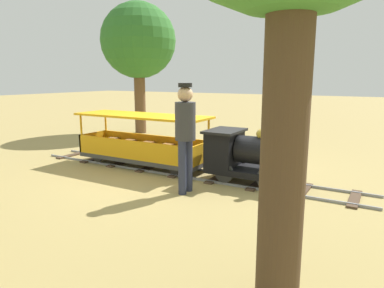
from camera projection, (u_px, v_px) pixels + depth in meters
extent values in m
plane|color=#A38C51|center=(189.00, 174.00, 6.22)|extent=(60.00, 60.00, 0.00)
cube|color=gray|center=(190.00, 168.00, 6.52)|extent=(0.03, 6.40, 0.04)
cube|color=gray|center=(174.00, 175.00, 6.05)|extent=(0.03, 6.40, 0.04)
cube|color=#4C3828|center=(73.00, 155.00, 7.68)|extent=(0.79, 0.14, 0.03)
cube|color=#4C3828|center=(96.00, 159.00, 7.33)|extent=(0.79, 0.14, 0.03)
cube|color=#4C3828|center=(122.00, 163.00, 6.98)|extent=(0.79, 0.14, 0.03)
cube|color=#4C3828|center=(151.00, 167.00, 6.63)|extent=(0.79, 0.14, 0.03)
cube|color=#4C3828|center=(182.00, 172.00, 6.28)|extent=(0.79, 0.14, 0.03)
cube|color=#4C3828|center=(218.00, 178.00, 5.94)|extent=(0.79, 0.14, 0.03)
cube|color=#4C3828|center=(258.00, 184.00, 5.59)|extent=(0.79, 0.14, 0.03)
cube|color=#4C3828|center=(303.00, 191.00, 5.24)|extent=(0.79, 0.14, 0.03)
cube|color=#4C3828|center=(355.00, 199.00, 4.89)|extent=(0.79, 0.14, 0.03)
cube|color=black|center=(251.00, 171.00, 5.61)|extent=(0.67, 1.40, 0.10)
cylinder|color=black|center=(264.00, 151.00, 5.45)|extent=(0.44, 0.85, 0.44)
cylinder|color=#B7932D|center=(291.00, 154.00, 5.24)|extent=(0.37, 0.02, 0.37)
cylinder|color=black|center=(284.00, 130.00, 5.23)|extent=(0.12, 0.12, 0.29)
sphere|color=#B7932D|center=(261.00, 134.00, 5.42)|extent=(0.16, 0.16, 0.16)
cube|color=black|center=(224.00, 148.00, 5.78)|extent=(0.67, 0.45, 0.55)
cube|color=black|center=(225.00, 131.00, 5.73)|extent=(0.75, 0.53, 0.04)
sphere|color=#F2EAB2|center=(294.00, 137.00, 5.17)|extent=(0.10, 0.10, 0.10)
cylinder|color=#2D2D2D|center=(277.00, 171.00, 5.67)|extent=(0.05, 0.32, 0.32)
cylinder|color=#2D2D2D|center=(267.00, 179.00, 5.21)|extent=(0.05, 0.32, 0.32)
cylinder|color=#2D2D2D|center=(237.00, 165.00, 6.02)|extent=(0.05, 0.32, 0.32)
cylinder|color=#2D2D2D|center=(224.00, 173.00, 5.55)|extent=(0.05, 0.32, 0.32)
cube|color=#3F3F3F|center=(143.00, 157.00, 6.69)|extent=(0.75, 2.60, 0.08)
cube|color=orange|center=(153.00, 144.00, 6.95)|extent=(0.04, 2.60, 0.35)
cube|color=orange|center=(130.00, 150.00, 6.35)|extent=(0.04, 2.60, 0.35)
cube|color=orange|center=(201.00, 154.00, 6.03)|extent=(0.75, 0.04, 0.35)
cube|color=orange|center=(94.00, 141.00, 7.28)|extent=(0.75, 0.04, 0.35)
cylinder|color=orange|center=(209.00, 139.00, 6.30)|extent=(0.04, 0.04, 0.75)
cylinder|color=orange|center=(189.00, 146.00, 5.71)|extent=(0.04, 0.04, 0.75)
cylinder|color=orange|center=(106.00, 129.00, 7.52)|extent=(0.04, 0.04, 0.75)
cylinder|color=orange|center=(82.00, 134.00, 6.93)|extent=(0.04, 0.04, 0.75)
cube|color=orange|center=(141.00, 116.00, 6.54)|extent=(0.85, 2.70, 0.04)
cube|color=olive|center=(107.00, 145.00, 7.11)|extent=(0.59, 0.20, 0.24)
cube|color=olive|center=(124.00, 147.00, 6.89)|extent=(0.59, 0.20, 0.24)
cube|color=olive|center=(142.00, 149.00, 6.66)|extent=(0.59, 0.20, 0.24)
cube|color=olive|center=(162.00, 152.00, 6.44)|extent=(0.59, 0.20, 0.24)
cube|color=olive|center=(183.00, 155.00, 6.21)|extent=(0.59, 0.20, 0.24)
cylinder|color=#262626|center=(190.00, 161.00, 6.48)|extent=(0.04, 0.24, 0.24)
cylinder|color=#262626|center=(175.00, 168.00, 6.02)|extent=(0.04, 0.24, 0.24)
cylinder|color=#262626|center=(116.00, 151.00, 7.38)|extent=(0.04, 0.24, 0.24)
cylinder|color=#262626|center=(98.00, 156.00, 6.91)|extent=(0.04, 0.24, 0.24)
cylinder|color=#282D47|center=(189.00, 165.00, 5.22)|extent=(0.12, 0.12, 0.80)
cylinder|color=#282D47|center=(182.00, 168.00, 5.07)|extent=(0.12, 0.12, 0.80)
cylinder|color=#333338|center=(185.00, 121.00, 5.02)|extent=(0.30, 0.30, 0.55)
sphere|color=tan|center=(185.00, 94.00, 4.95)|extent=(0.22, 0.22, 0.22)
cylinder|color=black|center=(185.00, 85.00, 4.92)|extent=(0.20, 0.20, 0.06)
cylinder|color=brown|center=(140.00, 101.00, 10.69)|extent=(0.34, 0.34, 2.00)
sphere|color=#2D6B28|center=(138.00, 40.00, 10.36)|extent=(2.23, 2.23, 2.23)
cylinder|color=#4C3823|center=(284.00, 147.00, 2.44)|extent=(0.33, 0.33, 2.43)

